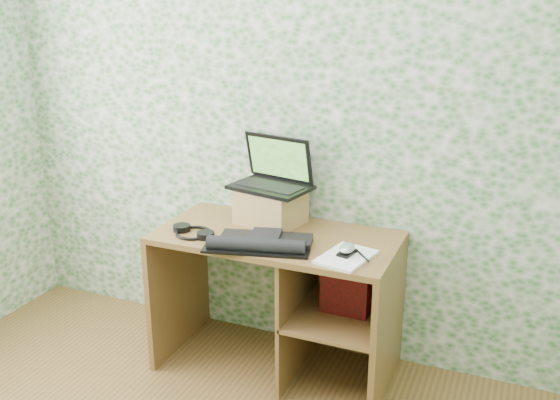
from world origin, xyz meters
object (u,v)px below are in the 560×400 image
at_px(keyboard, 261,242).
at_px(notepad, 346,257).
at_px(desk, 293,284).
at_px(laptop, 274,175).
at_px(riser, 271,206).

relative_size(keyboard, notepad, 1.82).
xyz_separation_m(desk, notepad, (0.33, -0.17, 0.28)).
distance_m(keyboard, notepad, 0.41).
bearing_deg(laptop, notepad, -21.87).
xyz_separation_m(desk, riser, (-0.17, 0.12, 0.36)).
bearing_deg(laptop, desk, -30.85).
xyz_separation_m(riser, laptop, (0.00, 0.04, 0.15)).
height_order(desk, riser, riser).
height_order(keyboard, notepad, keyboard).
height_order(desk, notepad, notepad).
bearing_deg(riser, keyboard, -74.14).
relative_size(desk, riser, 3.89).
relative_size(desk, notepad, 4.29).
height_order(riser, keyboard, riser).
bearing_deg(keyboard, riser, 92.12).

